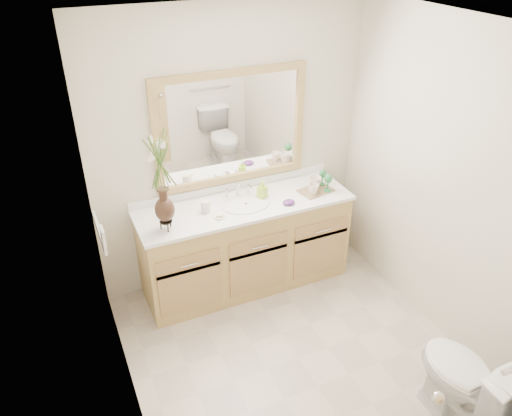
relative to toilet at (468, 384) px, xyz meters
name	(u,v)px	position (x,y,z in m)	size (l,w,h in m)	color
floor	(298,358)	(-0.70, 0.92, -0.37)	(2.60, 2.60, 0.00)	#BAAE9F
ceiling	(318,30)	(-0.70, 0.92, 2.03)	(2.40, 2.60, 0.02)	white
wall_back	(231,150)	(-0.70, 2.22, 0.83)	(2.40, 0.02, 2.40)	silver
wall_front	(452,371)	(-0.70, -0.38, 0.83)	(2.40, 0.02, 2.40)	silver
wall_left	(117,273)	(-1.90, 0.92, 0.83)	(0.02, 2.60, 2.40)	silver
wall_right	(451,189)	(0.50, 0.92, 0.83)	(0.02, 2.60, 2.40)	silver
vanity	(245,246)	(-0.70, 1.93, 0.03)	(1.80, 0.55, 0.80)	tan
counter	(245,205)	(-0.70, 1.93, 0.45)	(1.84, 0.57, 0.03)	white
sink	(246,210)	(-0.70, 1.92, 0.41)	(0.38, 0.34, 0.23)	white
mirror	(232,128)	(-0.70, 2.20, 1.04)	(1.32, 0.04, 0.97)	white
switch_plate	(103,236)	(-1.89, 1.68, 0.61)	(0.02, 0.12, 0.12)	white
toilet	(468,384)	(0.00, 0.00, 0.00)	(0.42, 0.75, 0.74)	white
flower_vase	(161,171)	(-1.40, 1.82, 0.96)	(0.18, 0.18, 0.73)	black
tumbler	(206,206)	(-1.04, 1.94, 0.51)	(0.08, 0.08, 0.10)	silver
soap_dish	(220,217)	(-0.97, 1.81, 0.47)	(0.10, 0.10, 0.03)	silver
soap_bottle	(262,190)	(-0.52, 1.98, 0.53)	(0.06, 0.06, 0.14)	#ACE836
purple_dish	(289,202)	(-0.37, 1.77, 0.48)	(0.11, 0.08, 0.04)	#562674
tray	(316,190)	(-0.05, 1.88, 0.47)	(0.29, 0.19, 0.01)	brown
mug_left	(314,189)	(-0.10, 1.83, 0.52)	(0.09, 0.09, 0.09)	silver
mug_right	(315,182)	(-0.04, 1.91, 0.53)	(0.11, 0.10, 0.11)	silver
goblet_front	(328,180)	(0.04, 1.83, 0.58)	(0.07, 0.07, 0.16)	#287A3E
goblet_back	(323,175)	(0.05, 1.94, 0.57)	(0.06, 0.06, 0.14)	#287A3E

